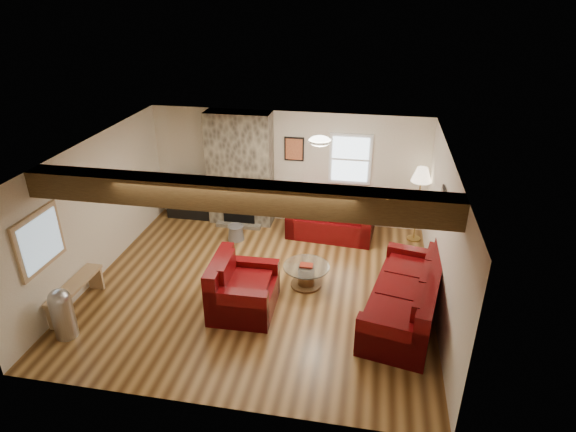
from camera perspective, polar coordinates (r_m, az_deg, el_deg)
name	(u,v)px	position (r m, az deg, el deg)	size (l,w,h in m)	color
room	(258,224)	(8.08, -3.58, -0.96)	(8.00, 8.00, 8.00)	#533215
oak_beam	(234,195)	(6.54, -6.41, 2.44)	(6.00, 0.36, 0.38)	#352110
chimney_breast	(240,170)	(10.54, -5.69, 5.40)	(1.40, 0.67, 2.50)	#3C362E
back_window	(350,159)	(10.26, 7.39, 6.70)	(0.90, 0.08, 1.10)	white
hatch_window	(40,241)	(8.03, -27.35, -2.63)	(0.08, 1.00, 0.90)	#A58157
ceiling_dome	(320,143)	(8.31, 3.79, 8.67)	(0.40, 0.40, 0.18)	#EEE5CA
artwork_back	(294,149)	(10.34, 0.73, 7.93)	(0.42, 0.06, 0.52)	black
artwork_right	(443,203)	(8.02, 17.87, 1.50)	(0.06, 0.55, 0.42)	black
sofa_three	(405,293)	(7.95, 13.68, -8.84)	(2.39, 1.00, 0.92)	#430604
loveseat	(331,214)	(10.25, 5.18, 0.25)	(1.78, 1.02, 0.94)	#430604
armchair_red	(244,285)	(7.93, -5.30, -8.20)	(1.14, 1.00, 0.92)	#430604
coffee_table	(306,276)	(8.63, 2.17, -7.08)	(0.82, 0.82, 0.43)	#4D3218
tv_cabinet	(192,205)	(11.31, -11.34, 1.24)	(1.06, 0.42, 0.53)	black
television	(190,186)	(11.12, -11.56, 3.53)	(0.79, 0.10, 0.45)	black
floor_lamp	(421,179)	(9.98, 15.52, 4.28)	(0.41, 0.41, 1.61)	#A98A46
pine_bench	(77,296)	(8.78, -23.76, -8.66)	(0.29, 1.26, 0.47)	#A58157
pedal_bin	(62,313)	(8.13, -25.17, -10.37)	(0.33, 0.33, 0.84)	#A8A8AD
coal_bucket	(236,232)	(10.18, -6.20, -1.94)	(0.35, 0.35, 0.33)	gray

